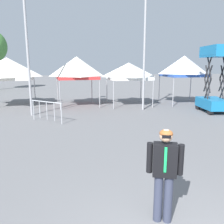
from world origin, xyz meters
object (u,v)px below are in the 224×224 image
Objects in this scene: crowd_barrier_by_lift at (47,108)px; canopy_tent_behind_left at (184,66)px; person_foreground at (164,169)px; scissor_lift at (214,93)px; light_pole_near_lift at (145,33)px; light_pole_opposite_side at (26,30)px; canopy_tent_far_right at (77,68)px; canopy_tent_center at (7,69)px; canopy_tent_right_of_center at (129,71)px.

canopy_tent_behind_left is at bearing 21.06° from crowd_barrier_by_lift.
scissor_lift is at bearing 49.10° from person_foreground.
light_pole_near_lift reaches higher than person_foreground.
scissor_lift is 0.47× the size of light_pole_near_lift.
crowd_barrier_by_lift is at bearing -178.08° from scissor_lift.
light_pole_near_lift reaches higher than light_pole_opposite_side.
canopy_tent_far_right is at bearing 147.27° from light_pole_near_lift.
canopy_tent_center is 0.40× the size of light_pole_near_lift.
light_pole_opposite_side is at bearing -63.66° from canopy_tent_center.
canopy_tent_behind_left is 2.02× the size of person_foreground.
canopy_tent_center reaches higher than crowd_barrier_by_lift.
canopy_tent_far_right is 1.14× the size of canopy_tent_right_of_center.
light_pole_near_lift reaches higher than canopy_tent_behind_left.
scissor_lift reaches higher than canopy_tent_center.
canopy_tent_center is 2.22× the size of crowd_barrier_by_lift.
canopy_tent_center is 0.96× the size of canopy_tent_behind_left.
canopy_tent_behind_left is (4.26, -0.22, 0.35)m from canopy_tent_right_of_center.
canopy_tent_far_right is 4.51m from light_pole_opposite_side.
scissor_lift is at bearing 1.92° from crowd_barrier_by_lift.
person_foreground is 8.85m from crowd_barrier_by_lift.
light_pole_opposite_side is 4.55m from crowd_barrier_by_lift.
canopy_tent_center is 8.59m from canopy_tent_right_of_center.
light_pole_opposite_side reaches higher than canopy_tent_right_of_center.
canopy_tent_right_of_center is 3.15m from light_pole_near_lift.
canopy_tent_far_right is 2.26× the size of crowd_barrier_by_lift.
canopy_tent_center reaches higher than person_foreground.
canopy_tent_behind_left reaches higher than person_foreground.
person_foreground is at bearing -69.80° from canopy_tent_center.
canopy_tent_right_of_center is (8.44, -1.59, -0.19)m from canopy_tent_center.
light_pole_opposite_side is at bearing -136.79° from canopy_tent_far_right.
canopy_tent_right_of_center is at bearing 18.05° from light_pole_opposite_side.
person_foreground is at bearing -108.95° from light_pole_near_lift.
light_pole_near_lift reaches higher than scissor_lift.
light_pole_near_lift reaches higher than crowd_barrier_by_lift.
canopy_tent_far_right is 1.96× the size of person_foreground.
light_pole_opposite_side is 5.44× the size of crowd_barrier_by_lift.
light_pole_opposite_side reaches higher than scissor_lift.
canopy_tent_center is at bearing 110.20° from person_foreground.
canopy_tent_behind_left is 10.82m from crowd_barrier_by_lift.
scissor_lift is (8.10, -4.30, -1.49)m from canopy_tent_far_right.
canopy_tent_behind_left is (12.71, -1.82, 0.16)m from canopy_tent_center.
canopy_tent_right_of_center is at bearing -9.19° from canopy_tent_far_right.
light_pole_near_lift is at bearing 157.31° from scissor_lift.
light_pole_near_lift is (4.05, -2.60, 2.16)m from canopy_tent_far_right.
canopy_tent_behind_left is at bearing 92.73° from scissor_lift.
canopy_tent_far_right is 3.73m from canopy_tent_right_of_center.
canopy_tent_right_of_center is 0.36× the size of light_pole_opposite_side.
scissor_lift is 11.71m from person_foreground.
person_foreground is (5.20, -14.15, -1.63)m from canopy_tent_center.
light_pole_opposite_side is (-6.59, -2.15, 2.31)m from canopy_tent_right_of_center.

